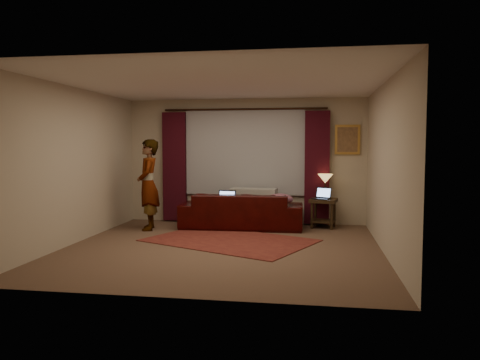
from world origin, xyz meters
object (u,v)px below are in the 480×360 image
object	(u,v)px
sofa	(242,204)
tiffany_lamp	(325,186)
end_table	(323,213)
laptop_table	(321,193)
laptop_sofa	(224,198)
person	(148,185)

from	to	relation	value
sofa	tiffany_lamp	bearing A→B (deg)	-169.13
end_table	laptop_table	xyz separation A→B (m)	(-0.05, -0.09, 0.40)
sofa	laptop_sofa	distance (m)	0.37
person	sofa	bearing A→B (deg)	87.39
end_table	sofa	bearing A→B (deg)	-169.98
laptop_sofa	person	bearing A→B (deg)	-156.64
sofa	end_table	size ratio (longest dim) A/B	4.13
person	laptop_sofa	bearing A→B (deg)	84.64
sofa	laptop_table	size ratio (longest dim) A/B	6.93
end_table	laptop_table	distance (m)	0.42
sofa	person	world-z (taller)	person
person	laptop_table	bearing A→B (deg)	83.85
laptop_sofa	tiffany_lamp	xyz separation A→B (m)	(1.94, 0.53, 0.21)
end_table	tiffany_lamp	xyz separation A→B (m)	(0.03, 0.09, 0.53)
tiffany_lamp	person	bearing A→B (deg)	-166.19
laptop_sofa	person	xyz separation A→B (m)	(-1.44, -0.30, 0.26)
sofa	laptop_sofa	size ratio (longest dim) A/B	6.09
sofa	person	distance (m)	1.85
tiffany_lamp	person	world-z (taller)	person
laptop_sofa	laptop_table	size ratio (longest dim) A/B	1.14
sofa	laptop_table	distance (m)	1.57
sofa	laptop_sofa	xyz separation A→B (m)	(-0.32, -0.16, 0.13)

